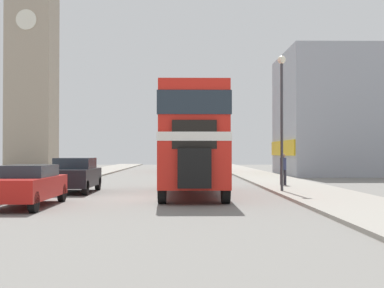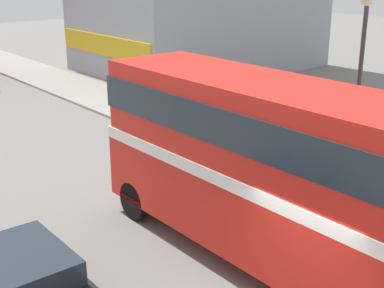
% 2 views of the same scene
% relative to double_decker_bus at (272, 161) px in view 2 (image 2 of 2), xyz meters
% --- Properties ---
extents(double_decker_bus, '(2.50, 9.88, 4.26)m').
position_rel_double_decker_bus_xyz_m(double_decker_bus, '(0.00, 0.00, 0.00)').
color(double_decker_bus, red).
rests_on(double_decker_bus, ground_plane).
extents(pedestrian_walking, '(0.32, 0.32, 1.60)m').
position_rel_double_decker_bus_xyz_m(pedestrian_walking, '(4.71, 4.57, -1.51)').
color(pedestrian_walking, '#282833').
rests_on(pedestrian_walking, sidewalk_right).
extents(street_lamp, '(0.36, 0.36, 5.86)m').
position_rel_double_decker_bus_xyz_m(street_lamp, '(3.90, 0.58, 1.42)').
color(street_lamp, '#38383D').
rests_on(street_lamp, sidewalk_right).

